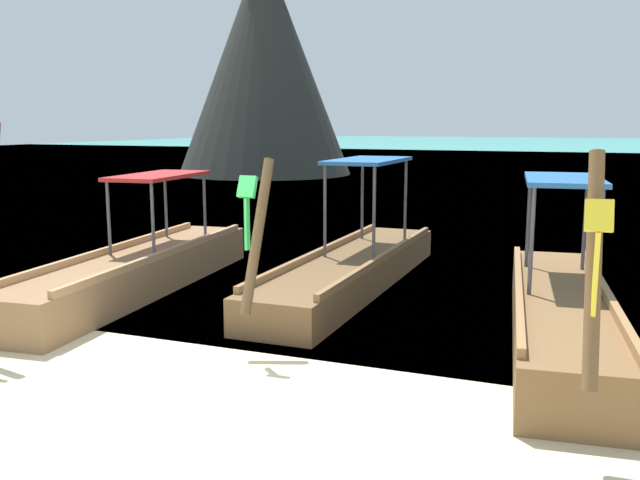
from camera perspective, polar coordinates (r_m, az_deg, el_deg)
The scene contains 6 objects.
ground at distance 6.95m, azimuth -10.59°, elevation -12.50°, with size 120.00×120.00×0.00m, color beige.
sea_water at distance 66.96m, azimuth 18.69°, elevation 6.93°, with size 120.00×120.00×0.00m, color #2DB29E.
longtail_boat_turquoise_ribbon at distance 11.11m, azimuth -14.73°, elevation -2.34°, with size 1.64×6.32×2.61m.
longtail_boat_green_ribbon at distance 11.08m, azimuth 2.65°, elevation -2.23°, with size 1.17×6.81×2.20m.
longtail_boat_yellow_ribbon at distance 8.76m, azimuth 19.11°, elevation -5.68°, with size 1.66×5.98×2.40m.
karst_rock at distance 35.83m, azimuth -4.95°, elevation 14.02°, with size 9.16×8.65×11.18m.
Camera 1 is at (3.48, -5.42, 2.60)m, focal length 38.97 mm.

